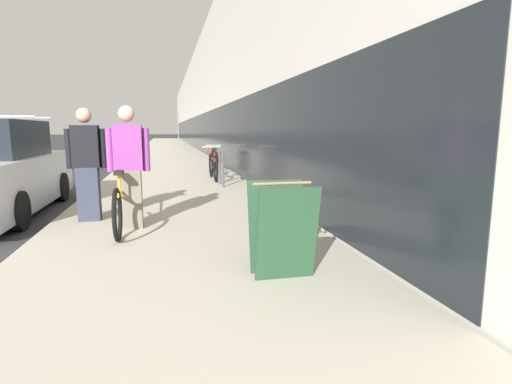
% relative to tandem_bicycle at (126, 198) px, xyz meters
% --- Properties ---
extents(sidewalk_slab, '(3.76, 70.00, 0.13)m').
position_rel_tandem_bicycle_xyz_m(sidewalk_slab, '(0.77, 19.54, -0.43)').
color(sidewalk_slab, '#B2AA99').
rests_on(sidewalk_slab, ground).
extents(storefront_facade, '(10.01, 70.00, 6.67)m').
position_rel_tandem_bicycle_xyz_m(storefront_facade, '(7.69, 27.54, 2.84)').
color(storefront_facade, silver).
rests_on(storefront_facade, ground).
extents(tandem_bicycle, '(0.52, 2.86, 0.85)m').
position_rel_tandem_bicycle_xyz_m(tandem_bicycle, '(0.00, 0.00, 0.00)').
color(tandem_bicycle, black).
rests_on(tandem_bicycle, sidewalk_slab).
extents(person_rider, '(0.58, 0.23, 1.70)m').
position_rel_tandem_bicycle_xyz_m(person_rider, '(0.10, -0.38, 0.49)').
color(person_rider, '#756B5B').
rests_on(person_rider, sidewalk_slab).
extents(person_bystander, '(0.57, 0.22, 1.69)m').
position_rel_tandem_bicycle_xyz_m(person_bystander, '(-0.55, 0.24, 0.48)').
color(person_bystander, '#33384C').
rests_on(person_bystander, sidewalk_slab).
extents(bike_rack_hoop, '(0.05, 0.60, 0.84)m').
position_rel_tandem_bicycle_xyz_m(bike_rack_hoop, '(1.93, 3.54, 0.15)').
color(bike_rack_hoop, '#4C4C51').
rests_on(bike_rack_hoop, sidewalk_slab).
extents(cruiser_bike_nearest, '(0.52, 1.79, 0.89)m').
position_rel_tandem_bicycle_xyz_m(cruiser_bike_nearest, '(1.87, 4.78, 0.01)').
color(cruiser_bike_nearest, black).
rests_on(cruiser_bike_nearest, sidewalk_slab).
extents(cruiser_bike_middle, '(0.52, 1.63, 0.84)m').
position_rel_tandem_bicycle_xyz_m(cruiser_bike_middle, '(2.20, 7.23, -0.01)').
color(cruiser_bike_middle, black).
rests_on(cruiser_bike_middle, sidewalk_slab).
extents(sandwich_board_sign, '(0.56, 0.56, 0.90)m').
position_rel_tandem_bicycle_xyz_m(sandwich_board_sign, '(1.65, -2.62, 0.08)').
color(sandwich_board_sign, '#23472D').
rests_on(sandwich_board_sign, sidewalk_slab).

